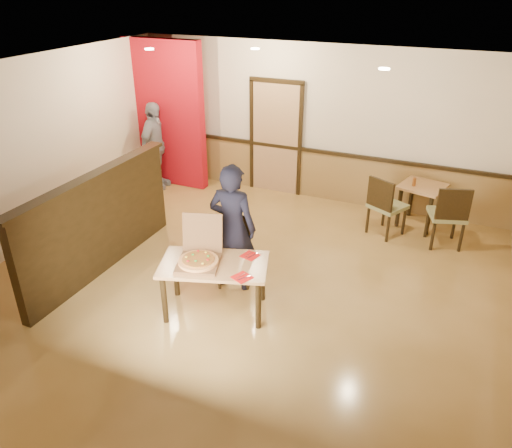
% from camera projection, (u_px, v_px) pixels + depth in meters
% --- Properties ---
extents(floor, '(7.00, 7.00, 0.00)m').
position_uv_depth(floor, '(235.00, 291.00, 6.74)').
color(floor, '#BA8D48').
rests_on(floor, ground).
extents(ceiling, '(7.00, 7.00, 0.00)m').
position_uv_depth(ceiling, '(230.00, 80.00, 5.48)').
color(ceiling, black).
rests_on(ceiling, wall_back).
extents(wall_back, '(7.00, 0.00, 7.00)m').
position_uv_depth(wall_back, '(318.00, 125.00, 8.97)').
color(wall_back, beige).
rests_on(wall_back, floor).
extents(wall_left, '(0.00, 7.00, 7.00)m').
position_uv_depth(wall_left, '(20.00, 158.00, 7.36)').
color(wall_left, beige).
rests_on(wall_left, floor).
extents(wainscot_back, '(7.00, 0.04, 0.90)m').
position_uv_depth(wainscot_back, '(315.00, 174.00, 9.37)').
color(wainscot_back, olive).
rests_on(wainscot_back, floor).
extents(chair_rail_back, '(7.00, 0.06, 0.06)m').
position_uv_depth(chair_rail_back, '(316.00, 151.00, 9.14)').
color(chair_rail_back, black).
rests_on(chair_rail_back, wall_back).
extents(back_door, '(0.90, 0.06, 2.10)m').
position_uv_depth(back_door, '(276.00, 139.00, 9.38)').
color(back_door, tan).
rests_on(back_door, wall_back).
extents(booth_partition, '(0.20, 3.10, 1.44)m').
position_uv_depth(booth_partition, '(99.00, 222.00, 6.96)').
color(booth_partition, black).
rests_on(booth_partition, floor).
extents(red_accent_panel, '(1.60, 0.20, 2.78)m').
position_uv_depth(red_accent_panel, '(166.00, 114.00, 9.60)').
color(red_accent_panel, '#A40B16').
rests_on(red_accent_panel, floor).
extents(spot_a, '(0.14, 0.14, 0.02)m').
position_uv_depth(spot_a, '(149.00, 49.00, 7.78)').
color(spot_a, '#FFE3B2').
rests_on(spot_a, ceiling).
extents(spot_b, '(0.14, 0.14, 0.02)m').
position_uv_depth(spot_b, '(255.00, 49.00, 7.81)').
color(spot_b, '#FFE3B2').
rests_on(spot_b, ceiling).
extents(spot_c, '(0.14, 0.14, 0.02)m').
position_uv_depth(spot_c, '(384.00, 69.00, 6.21)').
color(spot_c, '#FFE3B2').
rests_on(spot_c, ceiling).
extents(main_table, '(1.47, 1.11, 0.70)m').
position_uv_depth(main_table, '(214.00, 271.00, 6.11)').
color(main_table, tan).
rests_on(main_table, floor).
extents(diner_chair, '(0.59, 0.59, 0.92)m').
position_uv_depth(diner_chair, '(235.00, 247.00, 6.80)').
color(diner_chair, olive).
rests_on(diner_chair, floor).
extents(side_chair_left, '(0.67, 0.67, 1.00)m').
position_uv_depth(side_chair_left, '(385.00, 204.00, 7.95)').
color(side_chair_left, olive).
rests_on(side_chair_left, floor).
extents(side_chair_right, '(0.65, 0.65, 1.04)m').
position_uv_depth(side_chair_right, '(449.00, 214.00, 7.59)').
color(side_chair_right, olive).
rests_on(side_chair_right, floor).
extents(side_table, '(0.82, 0.82, 0.72)m').
position_uv_depth(side_table, '(421.00, 195.00, 8.28)').
color(side_table, tan).
rests_on(side_table, floor).
extents(diner, '(0.66, 0.45, 1.76)m').
position_uv_depth(diner, '(233.00, 228.00, 6.50)').
color(diner, black).
rests_on(diner, floor).
extents(passerby, '(0.52, 1.03, 1.69)m').
position_uv_depth(passerby, '(155.00, 146.00, 9.62)').
color(passerby, gray).
rests_on(passerby, floor).
extents(pizza_box, '(0.65, 0.71, 0.53)m').
position_uv_depth(pizza_box, '(199.00, 258.00, 6.05)').
color(pizza_box, brown).
rests_on(pizza_box, main_table).
extents(pizza, '(0.52, 0.52, 0.03)m').
position_uv_depth(pizza, '(198.00, 261.00, 6.00)').
color(pizza, '#EFA657').
rests_on(pizza, pizza_box).
extents(napkin_near, '(0.27, 0.27, 0.01)m').
position_uv_depth(napkin_near, '(242.00, 277.00, 5.77)').
color(napkin_near, red).
rests_on(napkin_near, main_table).
extents(napkin_far, '(0.24, 0.24, 0.01)m').
position_uv_depth(napkin_far, '(250.00, 256.00, 6.21)').
color(napkin_far, red).
rests_on(napkin_far, main_table).
extents(condiment, '(0.06, 0.06, 0.14)m').
position_uv_depth(condiment, '(414.00, 182.00, 8.15)').
color(condiment, brown).
rests_on(condiment, side_table).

